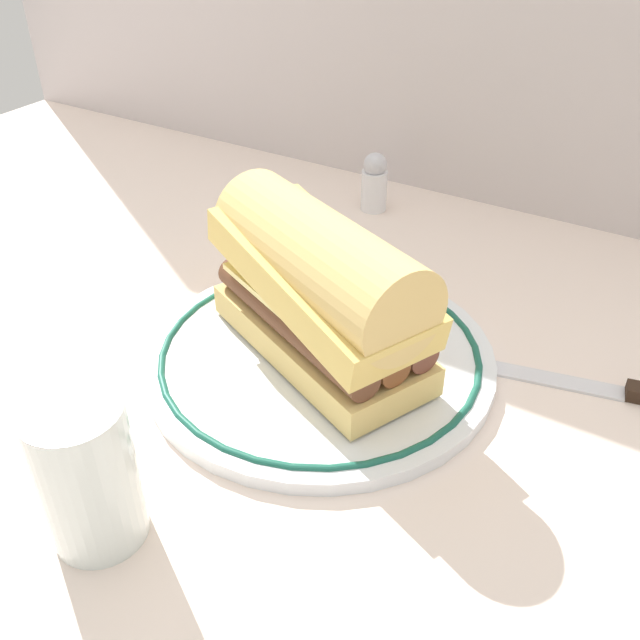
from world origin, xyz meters
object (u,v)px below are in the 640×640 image
Objects in this scene: sausage_sandwich at (320,286)px; butter_knife at (610,388)px; plate at (320,356)px; salt_shaker at (374,182)px; drinking_glass at (90,483)px.

butter_knife is (0.22, 0.09, -0.07)m from sausage_sandwich.
sausage_sandwich reaches higher than plate.
plate is 4.19× the size of salt_shaker.
butter_knife is at bearing 21.74° from plate.
salt_shaker is (-0.10, 0.29, 0.03)m from plate.
salt_shaker is 0.43× the size of butter_knife.
butter_knife is (0.32, -0.20, -0.03)m from salt_shaker.
sausage_sandwich is 0.31m from salt_shaker.
drinking_glass is at bearing -82.48° from salt_shaker.
sausage_sandwich is 0.25m from butter_knife.
sausage_sandwich is at bearing 82.05° from drinking_glass.
butter_knife is (0.25, 0.31, -0.04)m from drinking_glass.
sausage_sandwich is 1.37× the size of butter_knife.
sausage_sandwich is 0.23m from drinking_glass.
salt_shaker reaches higher than plate.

